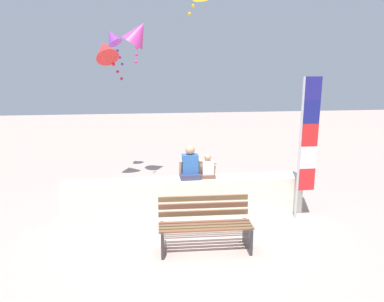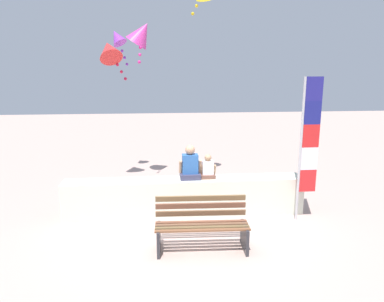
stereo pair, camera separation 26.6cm
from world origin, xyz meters
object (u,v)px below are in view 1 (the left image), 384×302
Objects in this scene: park_bench at (205,226)px; kite_purple at (113,37)px; person_adult at (190,166)px; flag_banner at (306,141)px; kite_magenta at (138,33)px; person_child at (208,169)px; kite_red at (105,50)px.

park_bench is 6.14m from kite_purple.
person_adult is 0.25× the size of flag_banner.
kite_magenta is (0.70, -0.79, 0.03)m from kite_purple.
person_child is at bearing 0.04° from person_adult.
kite_magenta is (-1.02, 2.38, 2.87)m from person_adult.
park_bench is at bearing -155.21° from flag_banner.
park_bench is 2.22× the size of person_adult.
kite_purple is (0.13, 0.79, 0.38)m from kite_red.
flag_banner is at bearing -42.66° from kite_purple.
person_adult is at bearing 91.99° from park_bench.
person_adult is at bearing -61.54° from kite_purple.
park_bench is 1.69m from person_child.
person_child reaches higher than park_bench.
kite_purple is (-1.77, 4.72, 3.50)m from park_bench.
person_child is at bearing 164.72° from flag_banner.
flag_banner is 5.89m from kite_purple.
park_bench is 1.41× the size of kite_red.
kite_purple reaches higher than person_adult.
kite_magenta is at bearing 0.23° from kite_red.
park_bench is 5.39m from kite_magenta.
kite_purple is at bearing 110.57° from park_bench.
kite_magenta is at bearing 113.20° from person_adult.
kite_red reaches higher than person_child.
flag_banner is 4.96m from kite_magenta.
kite_purple is (-2.09, 3.17, 2.92)m from person_child.
kite_red is at bearing 133.15° from person_child.
kite_purple is at bearing 137.34° from flag_banner.
person_child is at bearing -56.53° from kite_purple.
person_child is at bearing 78.24° from park_bench.
kite_purple is at bearing 80.43° from kite_red.
flag_banner is 2.82× the size of kite_purple.
park_bench is at bearing -69.43° from kite_purple.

